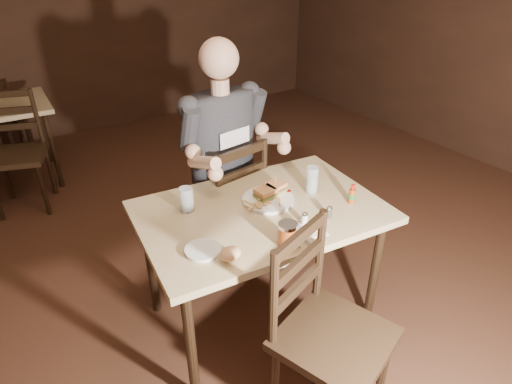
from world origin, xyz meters
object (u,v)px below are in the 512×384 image
bg_chair_near (16,155)px  glass_right (312,180)px  main_table (261,221)px  bg_table (1,114)px  diner (226,130)px  chair_near (335,338)px  syrup_dispenser (288,234)px  hot_sauce (352,194)px  side_plate (203,251)px  chair_far (224,204)px  bg_chair_far (1,120)px  glass_left (187,199)px  dinner_plate (268,200)px

bg_chair_near → glass_right: bg_chair_near is taller
main_table → bg_table: (-0.97, 2.72, -0.01)m
main_table → diner: (0.09, 0.52, 0.33)m
chair_near → syrup_dispenser: bearing=70.6°
chair_near → diner: size_ratio=0.93×
hot_sauce → side_plate: (-0.87, 0.06, -0.05)m
bg_table → chair_near: size_ratio=0.84×
chair_far → glass_right: (0.25, -0.58, 0.37)m
hot_sauce → syrup_dispenser: syrup_dispenser is taller
bg_chair_near → hot_sauce: size_ratio=8.53×
bg_table → bg_chair_near: bearing=-90.0°
main_table → chair_near: bearing=-96.2°
chair_far → hot_sauce: chair_far is taller
chair_far → syrup_dispenser: chair_far is taller
glass_right → hot_sauce: 0.24m
bg_chair_far → glass_left: bearing=116.1°
dinner_plate → bg_table: bearing=111.3°
glass_left → hot_sauce: size_ratio=1.17×
chair_far → syrup_dispenser: (-0.16, -0.90, 0.35)m
bg_table → glass_left: 2.60m
diner → glass_left: size_ratio=7.92×
main_table → chair_near: size_ratio=1.38×
bg_chair_far → glass_right: bearing=126.2°
chair_far → diner: (0.01, -0.05, 0.54)m
glass_left → syrup_dispenser: 0.59m
glass_right → bg_table: bearing=115.7°
dinner_plate → bg_chair_near: bearing=116.2°
bg_chair_far → syrup_dispenser: 3.73m
dinner_plate → chair_far: bearing=88.8°
bg_chair_near → syrup_dispenser: 2.68m
bg_table → hot_sauce: bearing=-64.3°
bg_chair_far → hot_sauce: bearing=126.4°
dinner_plate → chair_near: bearing=-101.5°
bg_chair_far → glass_right: glass_right is taller
bg_table → hot_sauce: (1.42, -2.94, 0.15)m
chair_near → syrup_dispenser: (0.00, 0.37, 0.34)m
bg_chair_far → glass_right: 3.55m
side_plate → bg_table: bearing=100.7°
main_table → hot_sauce: size_ratio=11.85×
chair_far → chair_near: 1.28m
chair_near → bg_chair_near: chair_near is taller
syrup_dispenser → diner: bearing=84.5°
chair_near → dinner_plate: (0.15, 0.73, 0.29)m
main_table → glass_right: (0.34, -0.00, 0.15)m
syrup_dispenser → main_table: bearing=83.0°
chair_near → hot_sauce: (0.52, 0.48, 0.34)m
chair_near → bg_chair_near: bearing=88.3°
hot_sauce → syrup_dispenser: (-0.52, -0.11, 0.00)m
bg_table → diner: (1.07, -2.20, 0.34)m
chair_near → bg_chair_far: bearing=83.7°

